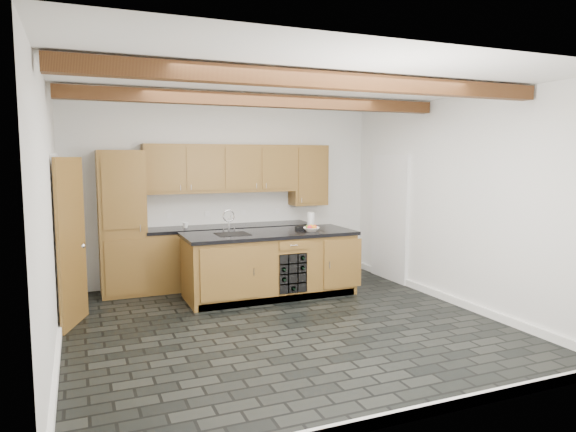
% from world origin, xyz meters
% --- Properties ---
extents(ground, '(5.00, 5.00, 0.00)m').
position_xyz_m(ground, '(0.00, 0.00, 0.00)').
color(ground, black).
rests_on(ground, ground).
extents(room_shell, '(5.01, 5.00, 5.00)m').
position_xyz_m(room_shell, '(-0.09, 0.53, 1.53)').
color(room_shell, white).
rests_on(room_shell, ground).
extents(back_cabinetry, '(3.65, 0.62, 2.20)m').
position_xyz_m(back_cabinetry, '(-0.38, 2.24, 0.98)').
color(back_cabinetry, brown).
rests_on(back_cabinetry, ground).
extents(island, '(2.48, 0.96, 0.93)m').
position_xyz_m(island, '(0.31, 1.28, 0.46)').
color(island, brown).
rests_on(island, ground).
extents(faucet, '(0.45, 0.40, 0.34)m').
position_xyz_m(faucet, '(-0.25, 1.33, 0.96)').
color(faucet, black).
rests_on(faucet, island).
extents(kitchen_scale, '(0.19, 0.13, 0.06)m').
position_xyz_m(kitchen_scale, '(0.85, 1.39, 0.96)').
color(kitchen_scale, black).
rests_on(kitchen_scale, island).
extents(fruit_bowl, '(0.31, 0.31, 0.06)m').
position_xyz_m(fruit_bowl, '(0.89, 1.14, 0.96)').
color(fruit_bowl, white).
rests_on(fruit_bowl, island).
extents(fruit_cluster, '(0.16, 0.17, 0.07)m').
position_xyz_m(fruit_cluster, '(0.89, 1.14, 0.99)').
color(fruit_cluster, red).
rests_on(fruit_cluster, fruit_bowl).
extents(paper_towel, '(0.11, 0.11, 0.22)m').
position_xyz_m(paper_towel, '(1.12, 1.65, 1.04)').
color(paper_towel, white).
rests_on(paper_towel, island).
extents(mug, '(0.12, 0.12, 0.09)m').
position_xyz_m(mug, '(-0.73, 2.20, 0.97)').
color(mug, white).
rests_on(mug, back_cabinetry).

